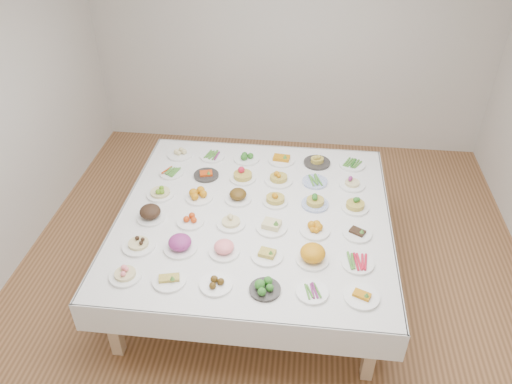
# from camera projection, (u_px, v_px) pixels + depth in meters

# --- Properties ---
(room_envelope) EXTENTS (5.02, 5.02, 2.81)m
(room_envelope) POSITION_uv_depth(u_px,v_px,m) (275.00, 98.00, 3.83)
(room_envelope) COLOR #97663F
(room_envelope) RESTS_ON ground
(display_table) EXTENTS (2.39, 2.39, 0.75)m
(display_table) POSITION_uv_depth(u_px,v_px,m) (254.00, 219.00, 4.45)
(display_table) COLOR white
(display_table) RESTS_ON ground
(dish_0) EXTENTS (0.26, 0.26, 0.14)m
(dish_0) POSITION_uv_depth(u_px,v_px,m) (125.00, 271.00, 3.75)
(dish_0) COLOR white
(dish_0) RESTS_ON display_table
(dish_1) EXTENTS (0.25, 0.25, 0.10)m
(dish_1) POSITION_uv_depth(u_px,v_px,m) (169.00, 278.00, 3.73)
(dish_1) COLOR white
(dish_1) RESTS_ON display_table
(dish_2) EXTENTS (0.24, 0.24, 0.09)m
(dish_2) POSITION_uv_depth(u_px,v_px,m) (216.00, 282.00, 3.69)
(dish_2) COLOR white
(dish_2) RESTS_ON display_table
(dish_3) EXTENTS (0.23, 0.23, 0.11)m
(dish_3) POSITION_uv_depth(u_px,v_px,m) (265.00, 286.00, 3.64)
(dish_3) COLOR #2C2927
(dish_3) RESTS_ON display_table
(dish_4) EXTENTS (0.23, 0.23, 0.05)m
(dish_4) POSITION_uv_depth(u_px,v_px,m) (312.00, 292.00, 3.64)
(dish_4) COLOR white
(dish_4) RESTS_ON display_table
(dish_5) EXTENTS (0.26, 0.26, 0.10)m
(dish_5) POSITION_uv_depth(u_px,v_px,m) (362.00, 295.00, 3.59)
(dish_5) COLOR white
(dish_5) RESTS_ON display_table
(dish_6) EXTENTS (0.27, 0.27, 0.14)m
(dish_6) POSITION_uv_depth(u_px,v_px,m) (138.00, 241.00, 4.03)
(dish_6) COLOR white
(dish_6) RESTS_ON display_table
(dish_7) EXTENTS (0.27, 0.27, 0.16)m
(dish_7) POSITION_uv_depth(u_px,v_px,m) (180.00, 242.00, 4.00)
(dish_7) COLOR white
(dish_7) RESTS_ON display_table
(dish_8) EXTENTS (0.25, 0.25, 0.13)m
(dish_8) POSITION_uv_depth(u_px,v_px,m) (224.00, 247.00, 3.97)
(dish_8) COLOR white
(dish_8) RESTS_ON display_table
(dish_9) EXTENTS (0.25, 0.25, 0.10)m
(dish_9) POSITION_uv_depth(u_px,v_px,m) (267.00, 254.00, 3.94)
(dish_9) COLOR white
(dish_9) RESTS_ON display_table
(dish_10) EXTENTS (0.26, 0.26, 0.16)m
(dish_10) POSITION_uv_depth(u_px,v_px,m) (313.00, 253.00, 3.88)
(dish_10) COLOR white
(dish_10) RESTS_ON display_table
(dish_11) EXTENTS (0.25, 0.25, 0.06)m
(dish_11) POSITION_uv_depth(u_px,v_px,m) (358.00, 262.00, 3.88)
(dish_11) COLOR white
(dish_11) RESTS_ON display_table
(dish_12) EXTENTS (0.25, 0.25, 0.14)m
(dish_12) POSITION_uv_depth(u_px,v_px,m) (150.00, 212.00, 4.32)
(dish_12) COLOR white
(dish_12) RESTS_ON display_table
(dish_13) EXTENTS (0.24, 0.24, 0.09)m
(dish_13) POSITION_uv_depth(u_px,v_px,m) (190.00, 219.00, 4.29)
(dish_13) COLOR white
(dish_13) RESTS_ON display_table
(dish_14) EXTENTS (0.25, 0.25, 0.13)m
(dish_14) POSITION_uv_depth(u_px,v_px,m) (231.00, 219.00, 4.25)
(dish_14) COLOR white
(dish_14) RESTS_ON display_table
(dish_15) EXTENTS (0.26, 0.26, 0.12)m
(dish_15) POSITION_uv_depth(u_px,v_px,m) (272.00, 224.00, 4.22)
(dish_15) COLOR white
(dish_15) RESTS_ON display_table
(dish_16) EXTENTS (0.25, 0.25, 0.11)m
(dish_16) POSITION_uv_depth(u_px,v_px,m) (315.00, 228.00, 4.18)
(dish_16) COLOR white
(dish_16) RESTS_ON display_table
(dish_17) EXTENTS (0.24, 0.24, 0.10)m
(dish_17) POSITION_uv_depth(u_px,v_px,m) (358.00, 231.00, 4.16)
(dish_17) COLOR white
(dish_17) RESTS_ON display_table
(dish_18) EXTENTS (0.25, 0.25, 0.14)m
(dish_18) POSITION_uv_depth(u_px,v_px,m) (160.00, 189.00, 4.59)
(dish_18) COLOR white
(dish_18) RESTS_ON display_table
(dish_19) EXTENTS (0.25, 0.25, 0.12)m
(dish_19) POSITION_uv_depth(u_px,v_px,m) (199.00, 194.00, 4.56)
(dish_19) COLOR white
(dish_19) RESTS_ON display_table
(dish_20) EXTENTS (0.25, 0.25, 0.13)m
(dish_20) POSITION_uv_depth(u_px,v_px,m) (238.00, 195.00, 4.54)
(dish_20) COLOR white
(dish_20) RESTS_ON display_table
(dish_21) EXTENTS (0.23, 0.23, 0.13)m
(dish_21) POSITION_uv_depth(u_px,v_px,m) (275.00, 198.00, 4.51)
(dish_21) COLOR white
(dish_21) RESTS_ON display_table
(dish_22) EXTENTS (0.25, 0.25, 0.15)m
(dish_22) POSITION_uv_depth(u_px,v_px,m) (315.00, 199.00, 4.47)
(dish_22) COLOR #4C66B2
(dish_22) RESTS_ON display_table
(dish_23) EXTENTS (0.24, 0.24, 0.14)m
(dish_23) POSITION_uv_depth(u_px,v_px,m) (356.00, 203.00, 4.43)
(dish_23) COLOR white
(dish_23) RESTS_ON display_table
(dish_24) EXTENTS (0.23, 0.23, 0.05)m
(dish_24) POSITION_uv_depth(u_px,v_px,m) (172.00, 172.00, 4.91)
(dish_24) COLOR white
(dish_24) RESTS_ON display_table
(dish_25) EXTENTS (0.24, 0.24, 0.09)m
(dish_25) POSITION_uv_depth(u_px,v_px,m) (206.00, 173.00, 4.87)
(dish_25) COLOR #2C2927
(dish_25) RESTS_ON display_table
(dish_26) EXTENTS (0.28, 0.26, 0.16)m
(dish_26) POSITION_uv_depth(u_px,v_px,m) (243.00, 172.00, 4.80)
(dish_26) COLOR white
(dish_26) RESTS_ON display_table
(dish_27) EXTENTS (0.27, 0.27, 0.15)m
(dish_27) POSITION_uv_depth(u_px,v_px,m) (279.00, 176.00, 4.77)
(dish_27) COLOR white
(dish_27) RESTS_ON display_table
(dish_28) EXTENTS (0.25, 0.24, 0.06)m
(dish_28) POSITION_uv_depth(u_px,v_px,m) (315.00, 181.00, 4.78)
(dish_28) COLOR #4C66B2
(dish_28) RESTS_ON display_table
(dish_29) EXTENTS (0.24, 0.24, 0.13)m
(dish_29) POSITION_uv_depth(u_px,v_px,m) (352.00, 181.00, 4.72)
(dish_29) COLOR white
(dish_29) RESTS_ON display_table
(dish_30) EXTENTS (0.26, 0.26, 0.10)m
(dish_30) POSITION_uv_depth(u_px,v_px,m) (180.00, 152.00, 5.18)
(dish_30) COLOR white
(dish_30) RESTS_ON display_table
(dish_31) EXTENTS (0.25, 0.25, 0.06)m
(dish_31) POSITION_uv_depth(u_px,v_px,m) (212.00, 156.00, 5.16)
(dish_31) COLOR white
(dish_31) RESTS_ON display_table
(dish_32) EXTENTS (0.26, 0.26, 0.11)m
(dish_32) POSITION_uv_depth(u_px,v_px,m) (247.00, 156.00, 5.10)
(dish_32) COLOR white
(dish_32) RESTS_ON display_table
(dish_33) EXTENTS (0.27, 0.27, 0.12)m
(dish_33) POSITION_uv_depth(u_px,v_px,m) (282.00, 157.00, 5.08)
(dish_33) COLOR white
(dish_33) RESTS_ON display_table
(dish_34) EXTENTS (0.27, 0.27, 0.14)m
(dish_34) POSITION_uv_depth(u_px,v_px,m) (317.00, 159.00, 5.04)
(dish_34) COLOR #2C2927
(dish_34) RESTS_ON display_table
(dish_35) EXTENTS (0.28, 0.26, 0.06)m
(dish_35) POSITION_uv_depth(u_px,v_px,m) (352.00, 163.00, 5.03)
(dish_35) COLOR white
(dish_35) RESTS_ON display_table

